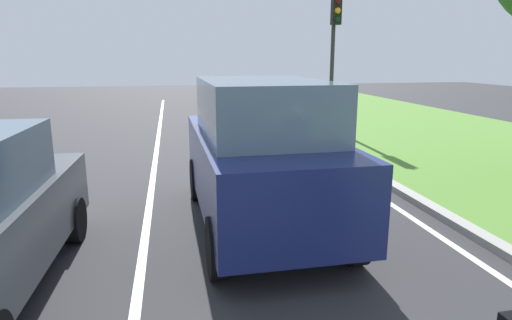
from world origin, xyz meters
name	(u,v)px	position (x,y,z in m)	size (l,w,h in m)	color
ground_plane	(182,157)	(0.00, 14.00, 0.00)	(60.00, 60.00, 0.00)	#2D2D30
lane_line_center	(156,158)	(-0.70, 14.00, 0.00)	(0.12, 32.00, 0.01)	silver
lane_line_right_edge	(312,151)	(3.60, 14.00, 0.00)	(0.12, 32.00, 0.01)	silver
grass_verge_right	(467,144)	(8.50, 14.00, 0.03)	(9.00, 48.00, 0.06)	#548433
curb_right	(329,149)	(4.10, 14.00, 0.06)	(0.24, 48.00, 0.12)	#9E9B93
car_suv_ahead	(261,154)	(1.08, 8.83, 1.17)	(2.04, 4.53, 2.28)	navy
traffic_light_near_right	(334,37)	(5.40, 17.36, 3.25)	(0.32, 0.50, 4.82)	#2D2D2D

